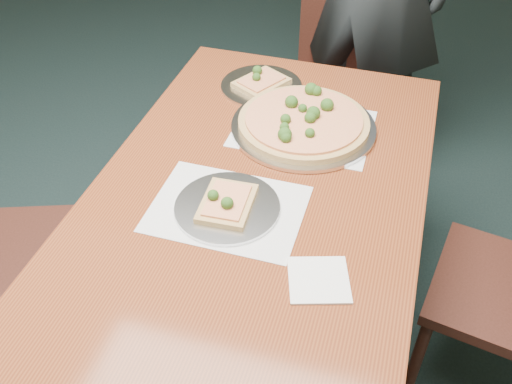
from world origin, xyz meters
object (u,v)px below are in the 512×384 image
(dining_table, at_px, (256,216))
(slice_plate_far, at_px, (261,84))
(slice_plate_near, at_px, (227,205))
(pizza_pan, at_px, (304,122))
(chair_far, at_px, (341,69))

(dining_table, relative_size, slice_plate_far, 5.36)
(slice_plate_near, xyz_separation_m, slice_plate_far, (-0.09, 0.62, -0.00))
(dining_table, height_order, pizza_pan, pizza_pan)
(pizza_pan, bearing_deg, dining_table, -99.37)
(dining_table, xyz_separation_m, slice_plate_near, (-0.05, -0.09, 0.11))
(chair_far, xyz_separation_m, pizza_pan, (0.01, -0.82, 0.26))
(pizza_pan, relative_size, slice_plate_near, 1.61)
(dining_table, relative_size, chair_far, 1.65)
(chair_far, distance_m, slice_plate_near, 1.27)
(chair_far, relative_size, pizza_pan, 2.02)
(pizza_pan, height_order, slice_plate_near, pizza_pan)
(slice_plate_far, bearing_deg, dining_table, -75.04)
(pizza_pan, xyz_separation_m, slice_plate_far, (-0.20, 0.20, -0.01))
(slice_plate_far, bearing_deg, pizza_pan, -45.49)
(pizza_pan, bearing_deg, chair_far, 90.52)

